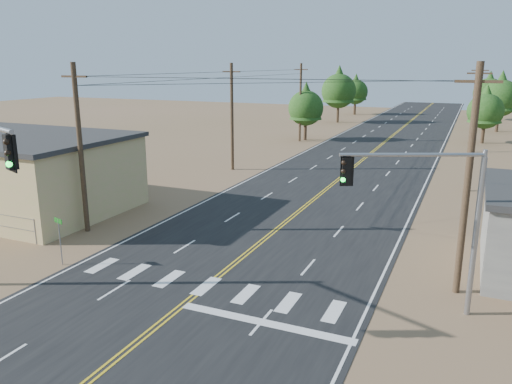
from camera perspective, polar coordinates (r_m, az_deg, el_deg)
The scene contains 15 objects.
road at distance 42.85m, azimuth 8.79°, elevation 0.92°, with size 15.00×200.00×0.02m, color black.
utility_pole_left_near at distance 31.05m, azimuth -19.43°, elevation 4.77°, with size 1.80×0.30×10.00m.
utility_pole_left_mid at distance 47.52m, azimuth -2.77°, elevation 8.65°, with size 1.80×0.30×10.00m.
utility_pole_left_far at distance 65.97m, azimuth 5.09°, elevation 10.22°, with size 1.80×0.30×10.00m.
utility_pole_right_near at distance 22.84m, azimuth 23.04°, elevation 1.22°, with size 1.80×0.30×10.00m.
utility_pole_right_mid at distance 42.61m, azimuth 23.64°, elevation 6.80°, with size 1.80×0.30×10.00m.
utility_pole_right_far at distance 62.52m, azimuth 23.86°, elevation 8.84°, with size 1.80×0.30×10.00m.
signal_mast_right at distance 20.41m, azimuth 20.06°, elevation -1.54°, with size 5.13×2.48×6.77m.
street_sign at distance 26.88m, azimuth -21.55°, elevation -4.47°, with size 0.70×0.25×2.46m.
tree_left_near at distance 67.07m, azimuth 5.72°, elevation 9.93°, with size 4.63×4.63×7.71m.
tree_left_mid at distance 88.60m, azimuth 9.45°, elevation 11.71°, with size 5.87×5.87×9.79m.
tree_left_far at distance 103.60m, azimuth 11.31°, elevation 11.42°, with size 4.87×4.87×8.12m.
tree_right_near at distance 70.29m, azimuth 24.78°, elevation 8.75°, with size 4.45×4.45×7.42m.
tree_right_mid at distance 83.33m, azimuth 26.17°, elevation 9.99°, with size 5.45×5.45×9.08m.
tree_right_far at distance 100.24m, azimuth 25.08°, elevation 10.52°, with size 5.28×5.28×8.81m.
Camera 1 is at (10.53, -10.34, 9.88)m, focal length 35.00 mm.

